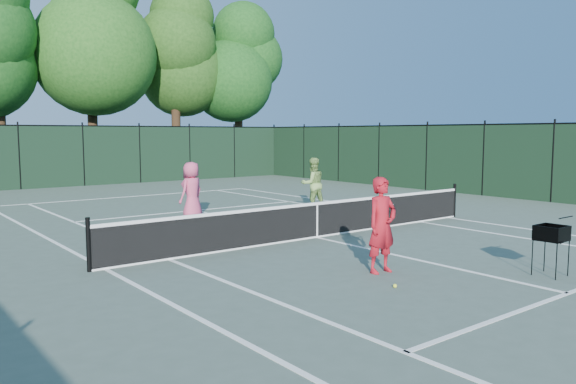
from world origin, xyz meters
TOP-DOWN VIEW (x-y plane):
  - ground at (0.00, 0.00)m, footprint 90.00×90.00m
  - sideline_doubles_left at (-5.49, 0.00)m, footprint 0.10×23.77m
  - sideline_doubles_right at (5.49, 0.00)m, footprint 0.10×23.77m
  - sideline_singles_left at (-4.12, 0.00)m, footprint 0.10×23.77m
  - sideline_singles_right at (4.12, 0.00)m, footprint 0.10×23.77m
  - baseline_far at (0.00, 11.88)m, footprint 10.97×0.10m
  - service_line_near at (0.00, -6.40)m, footprint 8.23×0.10m
  - service_line_far at (0.00, 6.40)m, footprint 8.23×0.10m
  - center_service_line at (0.00, 0.00)m, footprint 0.10×12.80m
  - tennis_net at (0.00, 0.00)m, footprint 11.69×0.09m
  - fence_far at (0.00, 18.00)m, footprint 24.00×0.05m
  - fence_right at (12.00, 0.00)m, footprint 0.05×36.00m
  - tree_3 at (2.00, 22.30)m, footprint 7.00×7.00m
  - tree_4 at (7.00, 21.60)m, footprint 6.20×6.20m
  - tree_5 at (12.00, 22.10)m, footprint 5.80×5.80m
  - coach at (-1.39, -3.50)m, footprint 0.96×0.62m
  - player_pink at (-1.18, 4.45)m, footprint 1.03×0.86m
  - player_green at (3.33, 4.06)m, footprint 1.02×0.88m
  - ball_hopper at (0.92, -5.61)m, footprint 0.57×0.57m
  - loose_ball_midcourt at (-2.02, -4.39)m, footprint 0.07×0.07m

SIDE VIEW (x-z plane):
  - ground at x=0.00m, z-range 0.00..0.00m
  - sideline_doubles_left at x=-5.49m, z-range 0.00..0.01m
  - sideline_doubles_right at x=5.49m, z-range 0.00..0.01m
  - sideline_singles_left at x=-4.12m, z-range 0.00..0.01m
  - sideline_singles_right at x=4.12m, z-range 0.00..0.01m
  - baseline_far at x=0.00m, z-range 0.00..0.01m
  - service_line_near at x=0.00m, z-range 0.00..0.01m
  - service_line_far at x=0.00m, z-range 0.00..0.01m
  - center_service_line at x=0.00m, z-range 0.00..0.01m
  - loose_ball_midcourt at x=-2.02m, z-range 0.00..0.07m
  - tennis_net at x=0.00m, z-range -0.05..1.01m
  - ball_hopper at x=0.92m, z-range 0.32..1.28m
  - player_pink at x=-1.18m, z-range 0.00..1.80m
  - player_green at x=3.33m, z-range 0.00..1.82m
  - coach at x=-1.39m, z-range 0.00..1.84m
  - fence_far at x=0.00m, z-range 0.00..3.00m
  - fence_right at x=12.00m, z-range 0.00..3.00m
  - tree_5 at x=12.00m, z-range 1.59..13.82m
  - tree_4 at x=7.00m, z-range 1.66..14.63m
  - tree_3 at x=2.00m, z-range 1.78..16.23m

